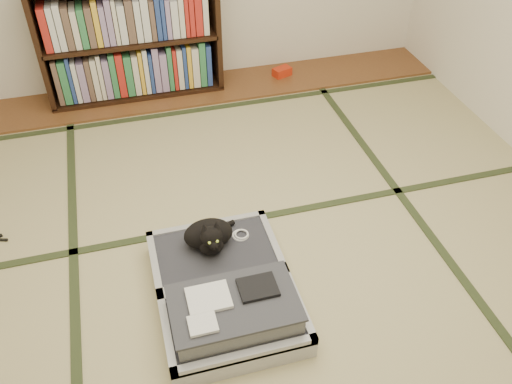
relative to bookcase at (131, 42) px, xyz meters
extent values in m
plane|color=#C7BC84|center=(0.45, -2.07, -0.45)|extent=(4.50, 4.50, 0.00)
cube|color=brown|center=(0.45, -0.07, -0.44)|extent=(4.00, 0.50, 0.02)
cube|color=red|center=(1.20, -0.04, -0.40)|extent=(0.17, 0.14, 0.07)
cube|color=#2D381E|center=(-0.55, -2.07, -0.45)|extent=(0.05, 4.50, 0.01)
cube|color=#2D381E|center=(1.45, -2.07, -0.45)|extent=(0.05, 4.50, 0.01)
cube|color=#2D381E|center=(0.45, -1.67, -0.45)|extent=(4.00, 0.05, 0.01)
cube|color=#2D381E|center=(0.45, -0.37, -0.45)|extent=(4.00, 0.05, 0.01)
cube|color=black|center=(-0.65, 0.00, 0.02)|extent=(0.04, 0.31, 0.86)
cube|color=black|center=(0.65, 0.00, 0.02)|extent=(0.04, 0.31, 0.86)
cube|color=black|center=(0.00, 0.00, -0.42)|extent=(1.34, 0.31, 0.04)
cube|color=black|center=(0.00, 0.00, 0.02)|extent=(1.28, 0.31, 0.03)
cube|color=black|center=(0.00, 0.14, 0.02)|extent=(1.34, 0.02, 0.86)
cube|color=gray|center=(0.00, -0.02, -0.20)|extent=(1.21, 0.21, 0.36)
cube|color=gray|center=(0.00, -0.02, 0.21)|extent=(1.21, 0.21, 0.33)
cube|color=#B4B4B9|center=(0.20, -2.44, -0.39)|extent=(0.67, 0.45, 0.12)
cube|color=#2E2F36|center=(0.20, -2.44, -0.36)|extent=(0.60, 0.38, 0.09)
cube|color=#B4B4B9|center=(0.20, -2.64, -0.33)|extent=(0.67, 0.04, 0.04)
cube|color=#B4B4B9|center=(0.20, -2.23, -0.33)|extent=(0.67, 0.04, 0.04)
cube|color=#B4B4B9|center=(-0.12, -2.44, -0.33)|extent=(0.04, 0.45, 0.04)
cube|color=#B4B4B9|center=(0.52, -2.44, -0.33)|extent=(0.04, 0.45, 0.04)
cube|color=#B4B4B9|center=(0.20, -1.99, -0.39)|extent=(0.67, 0.45, 0.12)
cube|color=#2E2F36|center=(0.20, -1.99, -0.36)|extent=(0.60, 0.38, 0.09)
cube|color=#B4B4B9|center=(0.20, -2.19, -0.33)|extent=(0.67, 0.04, 0.04)
cube|color=#B4B4B9|center=(0.20, -1.78, -0.33)|extent=(0.67, 0.04, 0.04)
cube|color=#B4B4B9|center=(-0.12, -1.99, -0.33)|extent=(0.04, 0.45, 0.04)
cube|color=#B4B4B9|center=(0.52, -1.99, -0.33)|extent=(0.04, 0.45, 0.04)
cylinder|color=black|center=(0.20, -2.21, -0.33)|extent=(0.61, 0.02, 0.02)
cube|color=gray|center=(0.20, -2.44, -0.28)|extent=(0.58, 0.35, 0.12)
cube|color=#37373F|center=(0.20, -2.44, -0.21)|extent=(0.59, 0.37, 0.01)
cube|color=silver|center=(0.09, -2.39, -0.20)|extent=(0.20, 0.16, 0.02)
cube|color=black|center=(0.33, -2.39, -0.20)|extent=(0.18, 0.14, 0.02)
cube|color=silver|center=(0.04, -2.53, -0.20)|extent=(0.13, 0.11, 0.02)
cube|color=white|center=(0.00, -2.65, -0.39)|extent=(0.05, 0.01, 0.04)
cube|color=white|center=(0.11, -2.65, -0.40)|extent=(0.04, 0.01, 0.03)
cube|color=orange|center=(0.42, -2.65, -0.39)|extent=(0.04, 0.01, 0.03)
cube|color=#197F33|center=(0.36, -2.65, -0.37)|extent=(0.04, 0.01, 0.03)
ellipsoid|color=black|center=(0.18, -1.94, -0.24)|extent=(0.26, 0.17, 0.16)
ellipsoid|color=black|center=(0.18, -2.01, -0.26)|extent=(0.13, 0.09, 0.09)
ellipsoid|color=black|center=(0.18, -2.04, -0.16)|extent=(0.11, 0.10, 0.11)
sphere|color=black|center=(0.18, -2.09, -0.18)|extent=(0.05, 0.05, 0.05)
cone|color=black|center=(0.15, -2.02, -0.11)|extent=(0.04, 0.05, 0.05)
cone|color=black|center=(0.21, -2.02, -0.11)|extent=(0.04, 0.05, 0.05)
sphere|color=#A5BF33|center=(0.16, -2.09, -0.15)|extent=(0.02, 0.02, 0.02)
sphere|color=#A5BF33|center=(0.20, -2.09, -0.15)|extent=(0.02, 0.02, 0.02)
cylinder|color=black|center=(0.27, -1.86, -0.30)|extent=(0.16, 0.09, 0.03)
torus|color=white|center=(0.36, -1.92, -0.32)|extent=(0.09, 0.09, 0.01)
torus|color=white|center=(0.37, -1.92, -0.31)|extent=(0.08, 0.08, 0.01)
camera|label=1|loc=(-0.12, -3.97, 1.77)|focal=38.00mm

